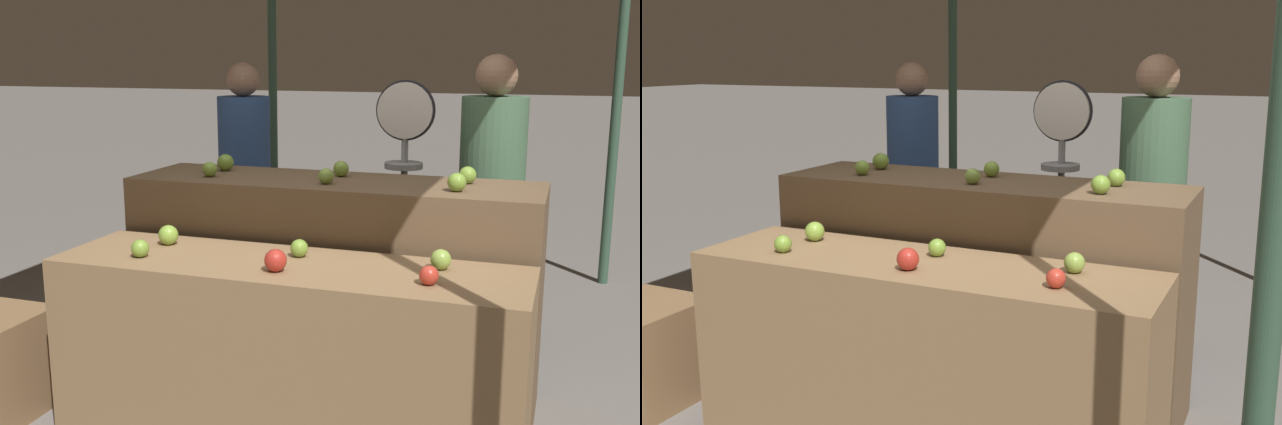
% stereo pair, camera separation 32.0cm
% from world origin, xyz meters
% --- Properties ---
extents(display_counter_front, '(1.92, 0.55, 0.84)m').
position_xyz_m(display_counter_front, '(0.00, 0.00, 0.42)').
color(display_counter_front, olive).
rests_on(display_counter_front, ground_plane).
extents(display_counter_back, '(1.92, 0.55, 1.08)m').
position_xyz_m(display_counter_back, '(0.00, 0.60, 0.54)').
color(display_counter_back, brown).
rests_on(display_counter_back, ground_plane).
extents(apple_front_0, '(0.07, 0.07, 0.07)m').
position_xyz_m(apple_front_0, '(-0.60, -0.11, 0.88)').
color(apple_front_0, '#7AA338').
rests_on(apple_front_0, display_counter_front).
extents(apple_front_1, '(0.09, 0.09, 0.09)m').
position_xyz_m(apple_front_1, '(-0.00, -0.12, 0.88)').
color(apple_front_1, '#B72D23').
rests_on(apple_front_1, display_counter_front).
extents(apple_front_2, '(0.07, 0.07, 0.07)m').
position_xyz_m(apple_front_2, '(0.59, -0.10, 0.88)').
color(apple_front_2, red).
rests_on(apple_front_2, display_counter_front).
extents(apple_front_3, '(0.09, 0.09, 0.09)m').
position_xyz_m(apple_front_3, '(-0.60, 0.11, 0.88)').
color(apple_front_3, '#84AD3D').
rests_on(apple_front_3, display_counter_front).
extents(apple_front_4, '(0.07, 0.07, 0.07)m').
position_xyz_m(apple_front_4, '(0.01, 0.11, 0.88)').
color(apple_front_4, '#7AA338').
rests_on(apple_front_4, display_counter_front).
extents(apple_front_5, '(0.08, 0.08, 0.08)m').
position_xyz_m(apple_front_5, '(0.59, 0.11, 0.88)').
color(apple_front_5, '#8EB247').
rests_on(apple_front_5, display_counter_front).
extents(apple_back_0, '(0.07, 0.07, 0.07)m').
position_xyz_m(apple_back_0, '(-0.59, 0.50, 1.12)').
color(apple_back_0, '#84AD3D').
rests_on(apple_back_0, display_counter_back).
extents(apple_back_1, '(0.07, 0.07, 0.07)m').
position_xyz_m(apple_back_1, '(0.00, 0.49, 1.12)').
color(apple_back_1, '#8EB247').
rests_on(apple_back_1, display_counter_back).
extents(apple_back_2, '(0.08, 0.08, 0.08)m').
position_xyz_m(apple_back_2, '(0.59, 0.49, 1.12)').
color(apple_back_2, '#7AA338').
rests_on(apple_back_2, display_counter_back).
extents(apple_back_3, '(0.08, 0.08, 0.08)m').
position_xyz_m(apple_back_3, '(-0.60, 0.70, 1.12)').
color(apple_back_3, '#7AA338').
rests_on(apple_back_3, display_counter_back).
extents(apple_back_4, '(0.08, 0.08, 0.08)m').
position_xyz_m(apple_back_4, '(-0.00, 0.71, 1.12)').
color(apple_back_4, '#84AD3D').
rests_on(apple_back_4, display_counter_back).
extents(apple_back_5, '(0.08, 0.08, 0.08)m').
position_xyz_m(apple_back_5, '(0.60, 0.70, 1.12)').
color(apple_back_5, '#7AA338').
rests_on(apple_back_5, display_counter_back).
extents(produce_scale, '(0.31, 0.20, 1.53)m').
position_xyz_m(produce_scale, '(0.21, 1.13, 1.12)').
color(produce_scale, '#99999E').
rests_on(produce_scale, ground_plane).
extents(person_vendor_at_scale, '(0.43, 0.43, 1.66)m').
position_xyz_m(person_vendor_at_scale, '(0.65, 1.33, 0.96)').
color(person_vendor_at_scale, '#2D2D38').
rests_on(person_vendor_at_scale, ground_plane).
extents(person_customer_left, '(0.45, 0.45, 1.61)m').
position_xyz_m(person_customer_left, '(-0.94, 1.66, 0.93)').
color(person_customer_left, '#2D2D38').
rests_on(person_customer_left, ground_plane).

